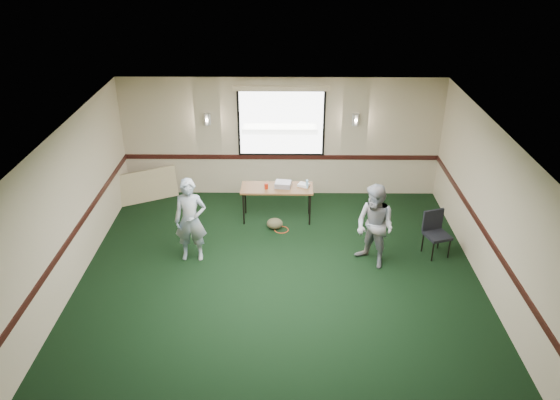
{
  "coord_description": "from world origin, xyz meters",
  "views": [
    {
      "loc": [
        0.09,
        -7.29,
        5.62
      ],
      "look_at": [
        0.0,
        1.3,
        1.2
      ],
      "focal_mm": 35.0,
      "sensor_mm": 36.0,
      "label": 1
    }
  ],
  "objects_px": {
    "conference_chair": "(435,229)",
    "person_left": "(191,220)",
    "projector": "(283,184)",
    "person_right": "(375,226)",
    "folding_table": "(277,190)"
  },
  "relations": [
    {
      "from": "projector",
      "to": "person_left",
      "type": "relative_size",
      "value": 0.2
    },
    {
      "from": "conference_chair",
      "to": "person_right",
      "type": "distance_m",
      "value": 1.3
    },
    {
      "from": "person_right",
      "to": "projector",
      "type": "bearing_deg",
      "value": -177.92
    },
    {
      "from": "projector",
      "to": "conference_chair",
      "type": "xyz_separation_m",
      "value": [
        2.84,
        -1.3,
        -0.29
      ]
    },
    {
      "from": "folding_table",
      "to": "projector",
      "type": "relative_size",
      "value": 4.64
    },
    {
      "from": "folding_table",
      "to": "person_left",
      "type": "height_order",
      "value": "person_left"
    },
    {
      "from": "projector",
      "to": "person_right",
      "type": "bearing_deg",
      "value": -38.26
    },
    {
      "from": "conference_chair",
      "to": "person_right",
      "type": "xyz_separation_m",
      "value": [
        -1.21,
        -0.4,
        0.29
      ]
    },
    {
      "from": "folding_table",
      "to": "conference_chair",
      "type": "xyz_separation_m",
      "value": [
        2.97,
        -1.27,
        -0.19
      ]
    },
    {
      "from": "projector",
      "to": "person_right",
      "type": "distance_m",
      "value": 2.36
    },
    {
      "from": "person_left",
      "to": "projector",
      "type": "bearing_deg",
      "value": 41.5
    },
    {
      "from": "person_left",
      "to": "folding_table",
      "type": "bearing_deg",
      "value": 43.22
    },
    {
      "from": "conference_chair",
      "to": "person_left",
      "type": "height_order",
      "value": "person_left"
    },
    {
      "from": "person_right",
      "to": "folding_table",
      "type": "bearing_deg",
      "value": -175.28
    },
    {
      "from": "projector",
      "to": "person_right",
      "type": "xyz_separation_m",
      "value": [
        1.63,
        -1.7,
        -0.01
      ]
    }
  ]
}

